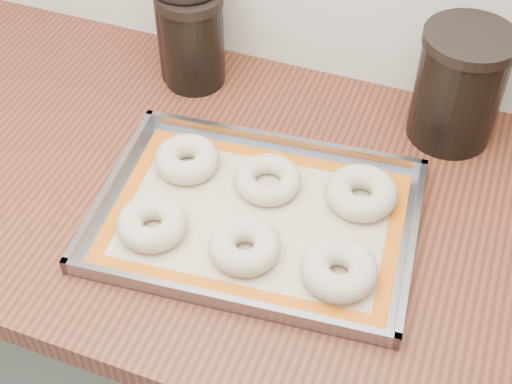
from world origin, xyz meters
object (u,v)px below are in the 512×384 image
at_px(bagel_back_mid, 268,180).
at_px(canister_left, 190,27).
at_px(bagel_front_mid, 245,246).
at_px(canister_mid, 192,39).
at_px(bagel_front_right, 339,270).
at_px(canister_right, 459,86).
at_px(bagel_back_left, 187,159).
at_px(baking_tray, 256,217).
at_px(bagel_back_right, 361,193).
at_px(bagel_front_left, 152,223).

bearing_deg(bagel_back_mid, canister_left, 134.74).
relative_size(bagel_front_mid, canister_mid, 0.58).
xyz_separation_m(bagel_front_mid, bagel_front_right, (0.13, 0.01, 0.00)).
relative_size(canister_mid, canister_right, 0.90).
bearing_deg(canister_left, canister_right, -0.21).
bearing_deg(bagel_back_mid, bagel_front_right, -40.99).
bearing_deg(bagel_back_left, baking_tray, -24.00).
bearing_deg(bagel_back_right, bagel_front_mid, -128.83).
relative_size(baking_tray, bagel_back_right, 4.58).
bearing_deg(bagel_front_left, baking_tray, 30.88).
height_order(bagel_front_left, bagel_front_mid, same).
bearing_deg(bagel_front_left, bagel_front_right, 2.82).
xyz_separation_m(bagel_front_mid, bagel_back_mid, (-0.02, 0.13, -0.00)).
bearing_deg(canister_mid, bagel_back_mid, -44.55).
height_order(bagel_back_left, bagel_back_right, same).
relative_size(bagel_back_left, canister_right, 0.52).
xyz_separation_m(bagel_front_left, bagel_back_mid, (0.12, 0.14, -0.00)).
relative_size(bagel_front_left, bagel_front_mid, 1.01).
height_order(bagel_front_right, canister_mid, canister_mid).
relative_size(baking_tray, bagel_front_mid, 4.88).
distance_m(bagel_front_right, canister_left, 0.52).
bearing_deg(canister_left, bagel_front_mid, -56.37).
distance_m(bagel_front_right, bagel_back_mid, 0.20).
relative_size(bagel_back_left, bagel_back_mid, 0.99).
height_order(baking_tray, bagel_back_left, bagel_back_left).
relative_size(baking_tray, canister_right, 2.56).
bearing_deg(canister_mid, canister_right, 1.97).
distance_m(bagel_front_left, canister_mid, 0.37).
xyz_separation_m(bagel_back_left, canister_right, (0.36, 0.23, 0.07)).
relative_size(bagel_front_left, canister_mid, 0.59).
bearing_deg(bagel_back_left, canister_right, 32.33).
distance_m(canister_mid, canister_right, 0.45).
height_order(bagel_front_left, bagel_front_right, bagel_front_right).
relative_size(bagel_back_left, canister_left, 0.52).
xyz_separation_m(bagel_front_left, canister_mid, (-0.09, 0.35, 0.06)).
relative_size(baking_tray, bagel_back_left, 4.88).
bearing_deg(bagel_back_mid, bagel_back_right, 8.24).
distance_m(bagel_back_left, canister_left, 0.26).
distance_m(bagel_back_mid, canister_right, 0.33).
relative_size(bagel_front_left, bagel_back_mid, 1.00).
bearing_deg(bagel_front_right, bagel_front_left, -177.18).
bearing_deg(canister_right, bagel_front_right, -103.49).
bearing_deg(canister_right, canister_mid, -178.03).
relative_size(bagel_back_right, canister_left, 0.55).
distance_m(bagel_front_left, bagel_back_left, 0.14).
height_order(bagel_front_mid, bagel_back_left, same).
xyz_separation_m(bagel_back_mid, canister_left, (-0.23, 0.23, 0.08)).
bearing_deg(baking_tray, canister_left, 128.28).
relative_size(bagel_back_mid, bagel_back_right, 0.94).
height_order(baking_tray, bagel_front_right, bagel_front_right).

